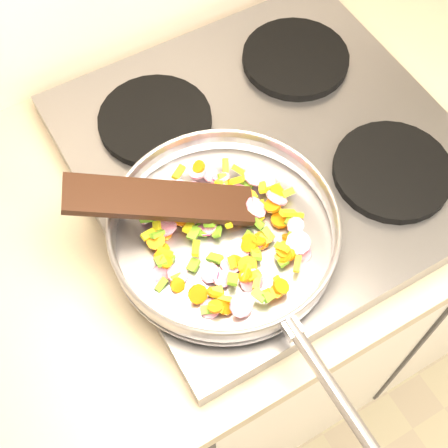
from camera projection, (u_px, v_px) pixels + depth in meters
cooktop at (270, 155)px, 1.04m from camera, size 0.60×0.60×0.04m
grate_fl at (241, 249)px, 0.92m from camera, size 0.19×0.19×0.02m
grate_fr at (393, 171)px, 0.99m from camera, size 0.19×0.19×0.02m
grate_bl at (155, 120)px, 1.04m from camera, size 0.19×0.19×0.02m
grate_br at (296, 58)px, 1.11m from camera, size 0.19×0.19×0.02m
saute_pan at (225, 231)px, 0.89m from camera, size 0.37×0.54×0.05m
vegetable_heap at (228, 231)px, 0.90m from camera, size 0.25×0.26×0.05m
wooden_spatula at (161, 200)px, 0.88m from camera, size 0.27×0.17×0.09m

